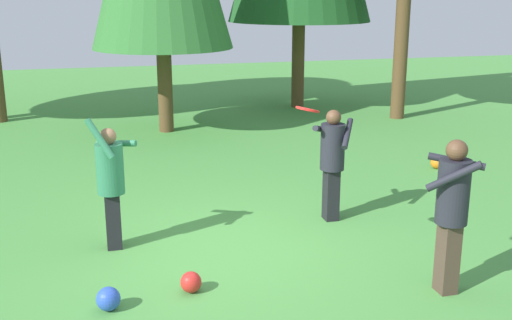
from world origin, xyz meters
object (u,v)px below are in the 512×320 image
Objects in this scene: frisbee at (308,109)px; ball_orange at (437,162)px; person_catcher at (452,204)px; person_thrower at (111,178)px; ball_red at (191,282)px; person_bystander at (332,156)px; ball_blue at (108,299)px.

frisbee is 5.42m from ball_orange.
frisbee is (-1.31, 0.91, 0.90)m from person_catcher.
person_thrower is 1.83m from ball_red.
frisbee is 2.28m from ball_red.
frisbee is at bearing 0.00° from person_bystander.
person_catcher is at bearing 40.79° from person_bystander.
ball_orange is at bearing 32.75° from ball_blue.
ball_orange is at bearing 35.69° from ball_red.
person_bystander is 4.66× the size of frisbee.
person_catcher reaches higher than ball_red.
ball_blue is (-0.13, -1.64, -0.80)m from person_thrower.
ball_red is (-2.28, -1.72, -0.82)m from person_bystander.
person_bystander is at bearing 58.79° from frisbee.
person_bystander is 6.37× the size of ball_blue.
ball_red is at bearing 11.70° from ball_blue.
person_thrower is at bearing -53.92° from person_bystander.
ball_orange is 6.31m from ball_red.
person_thrower reaches higher than person_bystander.
ball_red is at bearing -144.31° from ball_orange.
ball_orange is (5.88, 2.22, -0.81)m from person_thrower.
ball_blue is (-6.01, -3.87, 0.01)m from ball_orange.
person_thrower is at bearing 2.67° from person_catcher.
ball_orange is (2.44, 4.37, -0.90)m from person_catcher.
ball_orange is 1.01× the size of ball_red.
frisbee is 1.37× the size of ball_blue.
frisbee reaches higher than ball_blue.
person_catcher is 1.07× the size of person_bystander.
ball_orange reaches higher than ball_red.
ball_blue is (-0.88, -0.18, 0.01)m from ball_red.
person_catcher is (3.45, -2.15, 0.09)m from person_thrower.
ball_orange is 0.94× the size of ball_blue.
person_catcher is at bearing -119.16° from ball_orange.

